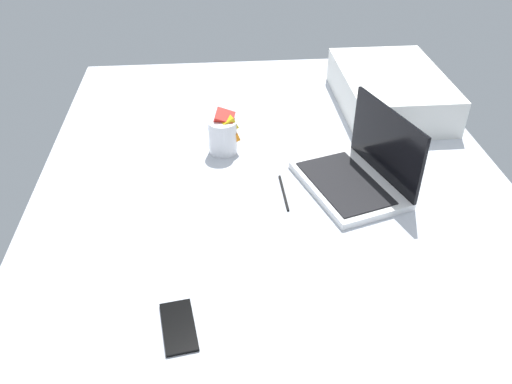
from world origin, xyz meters
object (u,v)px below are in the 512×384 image
object	(u,v)px
laptop	(359,173)
pillow	(390,90)
snack_cup	(223,135)
cell_phone	(179,327)

from	to	relation	value
laptop	pillow	size ratio (longest dim) A/B	0.74
pillow	snack_cup	bearing A→B (deg)	-66.43
laptop	pillow	world-z (taller)	laptop
laptop	snack_cup	bearing A→B (deg)	-137.90
snack_cup	laptop	bearing A→B (deg)	59.60
cell_phone	pillow	size ratio (longest dim) A/B	0.27
pillow	laptop	bearing A→B (deg)	-25.60
laptop	cell_phone	bearing A→B (deg)	-63.74
laptop	cell_phone	distance (cm)	70.18
laptop	cell_phone	world-z (taller)	laptop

